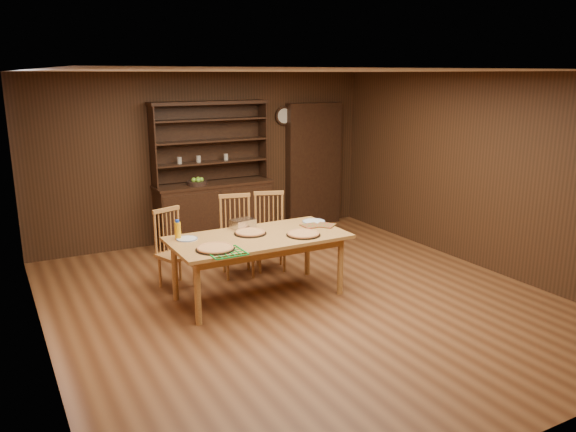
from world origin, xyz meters
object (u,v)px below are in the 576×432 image
chair_center (237,232)px  dining_table (258,242)px  juice_bottle (178,230)px  chair_left (172,245)px  china_hutch (214,204)px  chair_right (270,228)px

chair_center → dining_table: bearing=-83.3°
dining_table → juice_bottle: size_ratio=9.00×
chair_left → chair_center: bearing=-17.6°
china_hutch → chair_right: size_ratio=2.09×
china_hutch → chair_right: 1.54m
chair_left → juice_bottle: (-0.08, -0.53, 0.34)m
china_hutch → chair_right: (0.21, -1.52, -0.04)m
dining_table → chair_center: chair_center is taller
chair_center → juice_bottle: chair_center is taller
dining_table → juice_bottle: 0.93m
chair_left → juice_bottle: chair_left is taller
china_hutch → dining_table: bearing=-99.2°
china_hutch → dining_table: (-0.39, -2.40, 0.08)m
chair_left → china_hutch: bearing=34.5°
chair_right → chair_center: bearing=-158.5°
chair_left → chair_right: chair_right is taller
chair_center → chair_right: bearing=15.0°
chair_left → juice_bottle: size_ratio=4.35×
chair_left → dining_table: bearing=-66.7°
dining_table → juice_bottle: (-0.85, 0.33, 0.18)m
chair_center → juice_bottle: size_ratio=4.68×
chair_right → juice_bottle: (-1.45, -0.56, 0.30)m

